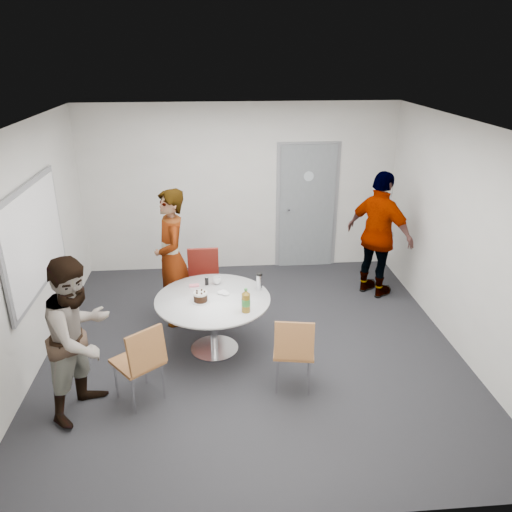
{
  "coord_description": "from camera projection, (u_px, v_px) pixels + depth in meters",
  "views": [
    {
      "loc": [
        -0.4,
        -5.28,
        3.44
      ],
      "look_at": [
        0.07,
        0.25,
        1.12
      ],
      "focal_mm": 35.0,
      "sensor_mm": 36.0,
      "label": 1
    }
  ],
  "objects": [
    {
      "name": "floor",
      "position": [
        252.0,
        346.0,
        6.22
      ],
      "size": [
        5.0,
        5.0,
        0.0
      ],
      "primitive_type": "plane",
      "color": "black",
      "rests_on": "ground"
    },
    {
      "name": "ceiling",
      "position": [
        251.0,
        125.0,
        5.18
      ],
      "size": [
        5.0,
        5.0,
        0.0
      ],
      "primitive_type": "plane",
      "rotation": [
        3.14,
        0.0,
        0.0
      ],
      "color": "silver",
      "rests_on": "wall_back"
    },
    {
      "name": "wall_back",
      "position": [
        240.0,
        189.0,
        7.99
      ],
      "size": [
        5.0,
        0.0,
        5.0
      ],
      "primitive_type": "plane",
      "rotation": [
        1.57,
        0.0,
        0.0
      ],
      "color": "silver",
      "rests_on": "floor"
    },
    {
      "name": "wall_left",
      "position": [
        26.0,
        253.0,
        5.5
      ],
      "size": [
        0.0,
        5.0,
        5.0
      ],
      "primitive_type": "plane",
      "rotation": [
        1.57,
        0.0,
        1.57
      ],
      "color": "silver",
      "rests_on": "floor"
    },
    {
      "name": "wall_right",
      "position": [
        462.0,
        239.0,
        5.89
      ],
      "size": [
        0.0,
        5.0,
        5.0
      ],
      "primitive_type": "plane",
      "rotation": [
        1.57,
        0.0,
        -1.57
      ],
      "color": "silver",
      "rests_on": "floor"
    },
    {
      "name": "wall_front",
      "position": [
        280.0,
        380.0,
        3.4
      ],
      "size": [
        5.0,
        0.0,
        5.0
      ],
      "primitive_type": "plane",
      "rotation": [
        -1.57,
        0.0,
        0.0
      ],
      "color": "silver",
      "rests_on": "floor"
    },
    {
      "name": "door",
      "position": [
        307.0,
        207.0,
        8.19
      ],
      "size": [
        1.02,
        0.17,
        2.12
      ],
      "color": "slate",
      "rests_on": "wall_back"
    },
    {
      "name": "whiteboard",
      "position": [
        34.0,
        238.0,
        5.65
      ],
      "size": [
        0.04,
        1.9,
        1.25
      ],
      "color": "gray",
      "rests_on": "wall_left"
    },
    {
      "name": "table",
      "position": [
        215.0,
        305.0,
        5.92
      ],
      "size": [
        1.37,
        1.37,
        1.0
      ],
      "color": "white",
      "rests_on": "floor"
    },
    {
      "name": "chair_near_left",
      "position": [
        142.0,
        358.0,
        5.03
      ],
      "size": [
        0.62,
        0.63,
        0.91
      ],
      "rotation": [
        0.0,
        0.0,
        0.68
      ],
      "color": "brown",
      "rests_on": "floor"
    },
    {
      "name": "chair_near_right",
      "position": [
        294.0,
        347.0,
        5.23
      ],
      "size": [
        0.49,
        0.52,
        0.89
      ],
      "rotation": [
        0.0,
        0.0,
        -0.17
      ],
      "color": "brown",
      "rests_on": "floor"
    },
    {
      "name": "chair_far",
      "position": [
        204.0,
        275.0,
        6.81
      ],
      "size": [
        0.45,
        0.49,
        0.93
      ],
      "rotation": [
        0.0,
        0.0,
        3.17
      ],
      "color": "maroon",
      "rests_on": "floor"
    },
    {
      "name": "person_main",
      "position": [
        172.0,
        258.0,
        6.48
      ],
      "size": [
        0.58,
        0.75,
        1.83
      ],
      "primitive_type": "imported",
      "rotation": [
        0.0,
        0.0,
        -1.33
      ],
      "color": "#A5C6EA",
      "rests_on": "floor"
    },
    {
      "name": "person_left",
      "position": [
        80.0,
        337.0,
        4.86
      ],
      "size": [
        0.94,
        1.02,
        1.68
      ],
      "primitive_type": "imported",
      "rotation": [
        0.0,
        0.0,
        1.1
      ],
      "color": "white",
      "rests_on": "floor"
    },
    {
      "name": "person_right",
      "position": [
        379.0,
        235.0,
        7.21
      ],
      "size": [
        1.03,
        1.15,
        1.87
      ],
      "primitive_type": "imported",
      "rotation": [
        0.0,
        0.0,
        2.22
      ],
      "color": "black",
      "rests_on": "floor"
    }
  ]
}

